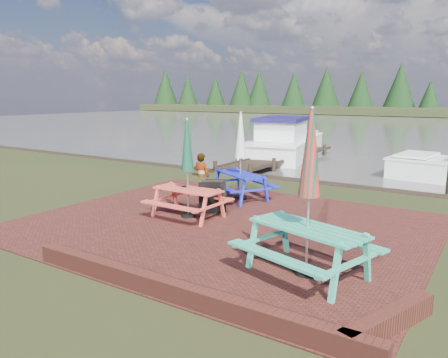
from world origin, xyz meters
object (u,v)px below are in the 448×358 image
picnic_table_teal (308,219)px  jetty (280,157)px  picnic_table_blue (240,170)px  boat_jetty (285,144)px  person (201,153)px  picnic_table_red (188,184)px  chalkboard (213,197)px

picnic_table_teal → jetty: (-6.22, 11.93, -0.86)m
picnic_table_blue → boat_jetty: bearing=138.1°
boat_jetty → person: 7.74m
person → picnic_table_teal: bearing=131.8°
picnic_table_blue → boat_jetty: (-3.30, 10.02, -0.39)m
picnic_table_blue → jetty: (-2.49, 7.85, -0.76)m
picnic_table_teal → picnic_table_red: 4.17m
picnic_table_teal → picnic_table_blue: size_ratio=1.11×
picnic_table_blue → chalkboard: (0.22, -1.74, -0.43)m
picnic_table_teal → picnic_table_blue: 5.52m
picnic_table_teal → person: 9.30m
boat_jetty → picnic_table_red: bearing=-87.8°
jetty → picnic_table_blue: bearing=-72.4°
picnic_table_red → person: 5.53m
picnic_table_teal → chalkboard: size_ratio=3.24×
chalkboard → boat_jetty: 12.28m
picnic_table_red → chalkboard: bearing=66.3°
picnic_table_teal → picnic_table_blue: (-3.73, 4.08, -0.10)m
chalkboard → person: 5.21m
picnic_table_blue → chalkboard: picnic_table_blue is taller
picnic_table_teal → boat_jetty: (-7.02, 14.10, -0.49)m
picnic_table_teal → jetty: size_ratio=0.31×
picnic_table_blue → chalkboard: 1.81m
picnic_table_teal → picnic_table_blue: picnic_table_teal is taller
picnic_table_red → picnic_table_teal: bearing=-22.4°
picnic_table_blue → picnic_table_red: bearing=-62.0°
picnic_table_blue → boat_jetty: size_ratio=0.30×
picnic_table_blue → jetty: size_ratio=0.27×
chalkboard → boat_jetty: bearing=73.9°
picnic_table_red → jetty: bearing=105.1°
picnic_table_teal → person: bearing=153.3°
picnic_table_blue → picnic_table_teal: bearing=-17.7°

